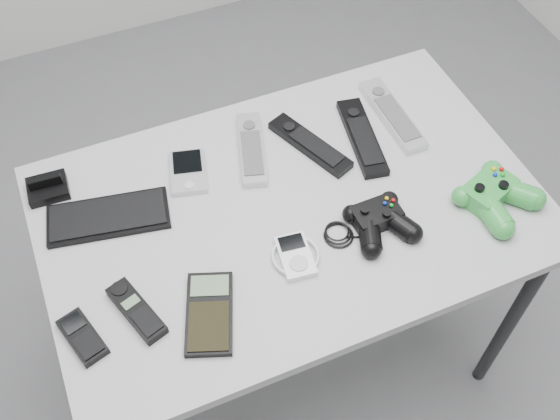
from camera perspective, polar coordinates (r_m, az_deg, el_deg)
name	(u,v)px	position (r m, az deg, el deg)	size (l,w,h in m)	color
floor	(271,378)	(1.99, -0.79, -14.46)	(3.50, 3.50, 0.00)	slate
desk	(291,223)	(1.46, 0.93, -1.14)	(1.06, 0.68, 0.71)	#ADADAF
pda_keyboard	(108,216)	(1.43, -14.73, -0.55)	(0.25, 0.11, 0.02)	black
dock_bracket	(46,185)	(1.50, -19.68, 2.06)	(0.09, 0.08, 0.05)	black
pda	(188,172)	(1.47, -8.00, 3.34)	(0.08, 0.12, 0.02)	silver
remote_silver_a	(251,148)	(1.50, -2.50, 5.39)	(0.05, 0.22, 0.02)	silver
remote_black_a	(310,144)	(1.51, 2.62, 5.75)	(0.05, 0.22, 0.02)	black
remote_black_b	(362,137)	(1.54, 7.16, 6.36)	(0.06, 0.24, 0.02)	black
remote_silver_b	(392,114)	(1.60, 9.75, 8.23)	(0.06, 0.24, 0.02)	silver
mobile_phone	(82,337)	(1.29, -16.84, -10.51)	(0.05, 0.11, 0.02)	black
cordless_handset	(136,310)	(1.29, -12.40, -8.53)	(0.05, 0.15, 0.02)	black
calculator	(209,313)	(1.27, -6.18, -8.91)	(0.09, 0.17, 0.02)	black
mp3_player	(295,256)	(1.33, 1.36, -4.00)	(0.10, 0.11, 0.02)	white
controller_black	(380,220)	(1.37, 8.67, -0.84)	(0.24, 0.15, 0.05)	black
controller_green	(495,194)	(1.47, 18.23, 1.33)	(0.16, 0.17, 0.06)	#278F2F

